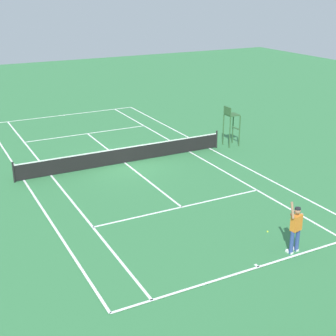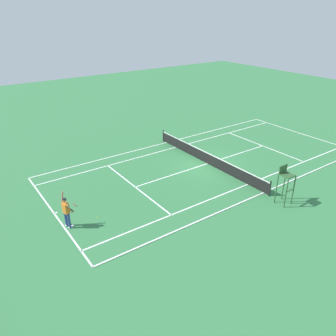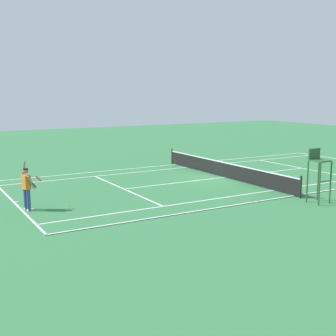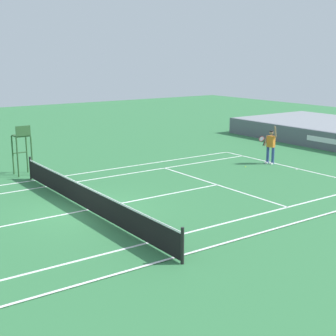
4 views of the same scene
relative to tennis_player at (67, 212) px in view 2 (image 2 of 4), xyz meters
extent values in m
plane|color=#337542|center=(1.77, -11.65, -0.99)|extent=(80.00, 80.00, 0.00)
cube|color=#337542|center=(1.77, -11.65, -0.98)|extent=(10.98, 23.78, 0.02)
cube|color=white|center=(1.77, 0.24, -0.97)|extent=(10.98, 0.10, 0.01)
cube|color=white|center=(1.77, -23.54, -0.97)|extent=(10.98, 0.10, 0.01)
cube|color=white|center=(-3.72, -11.65, -0.97)|extent=(0.10, 23.78, 0.01)
cube|color=white|center=(7.26, -11.65, -0.97)|extent=(0.10, 23.78, 0.01)
cube|color=white|center=(-2.34, -11.65, -0.97)|extent=(0.10, 23.78, 0.01)
cube|color=white|center=(5.88, -11.65, -0.97)|extent=(0.10, 23.78, 0.01)
cube|color=white|center=(1.77, -5.25, -0.97)|extent=(8.22, 0.10, 0.01)
cube|color=white|center=(1.77, -18.05, -0.97)|extent=(8.22, 0.10, 0.01)
cube|color=white|center=(1.77, -11.65, -0.97)|extent=(0.10, 12.80, 0.01)
cube|color=white|center=(1.77, 0.14, -0.97)|extent=(0.10, 0.20, 0.01)
cube|color=white|center=(1.77, -23.44, -0.97)|extent=(0.10, 0.20, 0.01)
cylinder|color=black|center=(-4.17, -11.65, -0.46)|extent=(0.10, 0.10, 1.07)
cylinder|color=black|center=(7.71, -11.65, -0.46)|extent=(0.10, 0.10, 1.07)
cube|color=black|center=(1.77, -11.65, -0.51)|extent=(11.78, 0.02, 0.84)
cube|color=white|center=(1.77, -11.65, -0.09)|extent=(11.78, 0.03, 0.06)
cylinder|color=navy|center=(0.16, 0.05, -0.53)|extent=(0.15, 0.15, 0.92)
cylinder|color=navy|center=(-0.15, -0.01, -0.53)|extent=(0.15, 0.15, 0.92)
cube|color=white|center=(0.17, -0.01, -0.94)|extent=(0.17, 0.30, 0.10)
cube|color=white|center=(-0.14, -0.07, -0.94)|extent=(0.17, 0.30, 0.10)
cube|color=orange|center=(0.00, 0.02, 0.23)|extent=(0.44, 0.31, 0.60)
sphere|color=#A37556|center=(0.00, 0.02, 0.70)|extent=(0.22, 0.22, 0.22)
cylinder|color=black|center=(0.00, 0.02, 0.79)|extent=(0.21, 0.21, 0.06)
cylinder|color=#A37556|center=(0.27, 0.04, 0.79)|extent=(0.13, 0.23, 0.61)
cylinder|color=#A37556|center=(-0.23, -0.13, 0.25)|extent=(0.15, 0.34, 0.56)
cylinder|color=black|center=(-0.25, -0.25, 0.12)|extent=(0.07, 0.19, 0.25)
torus|color=red|center=(-0.25, -0.43, 0.38)|extent=(0.33, 0.25, 0.26)
cylinder|color=silver|center=(-0.25, -0.43, 0.38)|extent=(0.29, 0.21, 0.22)
sphere|color=#D1E533|center=(-0.14, -1.66, -0.96)|extent=(0.07, 0.07, 0.07)
cylinder|color=#2D562D|center=(-5.57, -12.00, -0.04)|extent=(0.07, 0.07, 1.90)
cylinder|color=#2D562D|center=(-5.57, -11.30, -0.04)|extent=(0.07, 0.07, 1.90)
cylinder|color=#2D562D|center=(-4.87, -12.00, -0.04)|extent=(0.07, 0.07, 1.90)
cylinder|color=#2D562D|center=(-4.87, -11.30, -0.04)|extent=(0.07, 0.07, 1.90)
cube|color=#2D562D|center=(-5.22, -11.65, 0.94)|extent=(0.70, 0.70, 0.06)
cube|color=#2D562D|center=(-4.87, -11.65, 1.21)|extent=(0.06, 0.70, 0.48)
cube|color=#2D562D|center=(-5.54, -11.65, 0.05)|extent=(0.10, 0.70, 0.04)
camera|label=1|loc=(11.29, 11.72, 8.19)|focal=52.02mm
camera|label=2|loc=(-15.49, 4.32, 9.86)|focal=35.71mm
camera|label=3|loc=(-18.90, 4.12, 3.93)|focal=48.02mm
camera|label=4|loc=(17.91, -19.34, 4.67)|focal=52.60mm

